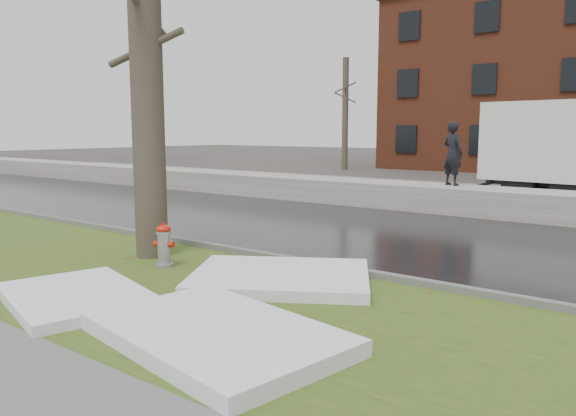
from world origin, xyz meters
The scene contains 14 objects.
ground centered at (0.00, 0.00, 0.00)m, with size 120.00×120.00×0.00m, color #47423D.
verge centered at (0.00, -1.25, 0.02)m, with size 60.00×4.50×0.04m, color #2D4717.
road centered at (0.00, 4.50, 0.01)m, with size 60.00×7.00×0.03m, color black.
parking_lot centered at (0.00, 13.00, 0.01)m, with size 60.00×9.00×0.03m, color slate.
curb centered at (0.00, 1.00, 0.07)m, with size 60.00×0.15×0.14m, color slate.
snowbank centered at (0.00, 8.70, 0.38)m, with size 60.00×1.60×0.75m, color #BCB6AC.
bg_tree_left centered at (-12.00, 22.00, 3.33)m, with size 1.40×1.62×6.50m.
bg_tree_center centered at (-6.00, 26.00, 3.33)m, with size 1.40×1.62×6.50m.
fire_hydrant centered at (-1.62, -0.50, 0.43)m, with size 0.37×0.35×0.74m.
tree centered at (-2.43, -0.09, 3.63)m, with size 1.43×1.65×7.14m.
worker centered at (-0.37, 8.92, 1.65)m, with size 0.66×0.43×1.80m, color black.
snow_patch_near centered at (0.53, -0.10, 0.12)m, with size 2.60×2.00×0.16m, color white.
snow_patch_far centered at (-1.04, -2.50, 0.11)m, with size 2.20×1.60×0.14m, color white.
snow_patch_side centered at (1.47, -2.40, 0.13)m, with size 2.80×1.80×0.18m, color white.
Camera 1 is at (5.58, -6.52, 2.29)m, focal length 35.00 mm.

